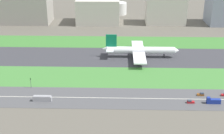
{
  "coord_description": "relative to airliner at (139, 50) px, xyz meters",
  "views": [
    {
      "loc": [
        21.49,
        -245.05,
        93.48
      ],
      "look_at": [
        15.56,
        -36.5,
        6.0
      ],
      "focal_mm": 49.5,
      "sensor_mm": 36.0,
      "label": 1
    }
  ],
  "objects": [
    {
      "name": "highway",
      "position": [
        -37.22,
        -73.0,
        -6.18
      ],
      "size": [
        280.0,
        28.0,
        0.1
      ],
      "primitive_type": "cube",
      "color": "#4C4C4F",
      "rests_on": "ground_plane"
    },
    {
      "name": "car_3",
      "position": [
        27.57,
        -78.0,
        -5.31
      ],
      "size": [
        4.4,
        1.8,
        2.0
      ],
      "rotation": [
        0.0,
        0.0,
        3.14
      ],
      "color": "#B2191E",
      "rests_on": "highway"
    },
    {
      "name": "truck_0",
      "position": [
        41.24,
        -78.0,
        -4.56
      ],
      "size": [
        8.4,
        2.5,
        4.0
      ],
      "rotation": [
        0.0,
        0.0,
        3.14
      ],
      "color": "navy",
      "rests_on": "highway"
    },
    {
      "name": "grass_median_north",
      "position": [
        -37.22,
        41.0,
        -6.18
      ],
      "size": [
        280.0,
        36.0,
        0.1
      ],
      "primitive_type": "cube",
      "color": "#3D7A33",
      "rests_on": "ground_plane"
    },
    {
      "name": "office_tower",
      "position": [
        36.55,
        114.0,
        11.53
      ],
      "size": [
        45.39,
        27.28,
        35.52
      ],
      "primitive_type": "cube",
      "color": "beige",
      "rests_on": "ground_plane"
    },
    {
      "name": "bus_0",
      "position": [
        -63.66,
        -78.0,
        -4.41
      ],
      "size": [
        11.6,
        2.5,
        3.5
      ],
      "rotation": [
        0.0,
        0.0,
        3.14
      ],
      "color": "#99999E",
      "rests_on": "highway"
    },
    {
      "name": "traffic_light",
      "position": [
        -75.57,
        -60.01,
        -1.94
      ],
      "size": [
        0.36,
        0.5,
        7.2
      ],
      "color": "#4C4C51",
      "rests_on": "highway"
    },
    {
      "name": "grass_median_south",
      "position": [
        -37.22,
        -41.0,
        -6.18
      ],
      "size": [
        280.0,
        36.0,
        0.1
      ],
      "primitive_type": "cube",
      "color": "#427F38",
      "rests_on": "ground_plane"
    },
    {
      "name": "highway_centerline",
      "position": [
        -37.22,
        -73.0,
        -6.13
      ],
      "size": [
        266.0,
        0.5,
        0.01
      ],
      "primitive_type": "cube",
      "color": "silver",
      "rests_on": "highway"
    },
    {
      "name": "fuel_tank_centre",
      "position": [
        -17.83,
        159.0,
        1.55
      ],
      "size": [
        19.55,
        19.55,
        15.57
      ],
      "primitive_type": "cylinder",
      "color": "silver",
      "rests_on": "ground_plane"
    },
    {
      "name": "car_2",
      "position": [
        36.32,
        -68.0,
        -5.31
      ],
      "size": [
        4.4,
        1.8,
        2.0
      ],
      "color": "brown",
      "rests_on": "highway"
    },
    {
      "name": "fuel_tank_west",
      "position": [
        -47.61,
        159.0,
        1.53
      ],
      "size": [
        20.6,
        20.6,
        15.52
      ],
      "primitive_type": "cylinder",
      "color": "silver",
      "rests_on": "ground_plane"
    },
    {
      "name": "airliner",
      "position": [
        0.0,
        0.0,
        0.0
      ],
      "size": [
        65.0,
        56.0,
        19.7
      ],
      "color": "white",
      "rests_on": "runway"
    },
    {
      "name": "hangar_building",
      "position": [
        -42.1,
        114.0,
        8.03
      ],
      "size": [
        49.49,
        36.8,
        28.53
      ],
      "primitive_type": "cube",
      "color": "beige",
      "rests_on": "ground_plane"
    },
    {
      "name": "ground_plane",
      "position": [
        -37.22,
        -0.0,
        -6.23
      ],
      "size": [
        800.0,
        800.0,
        0.0
      ],
      "primitive_type": "plane",
      "color": "#5B564C"
    },
    {
      "name": "runway",
      "position": [
        -37.22,
        -0.0,
        -6.18
      ],
      "size": [
        280.0,
        46.0,
        0.1
      ],
      "primitive_type": "cube",
      "color": "#38383D",
      "rests_on": "ground_plane"
    }
  ]
}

